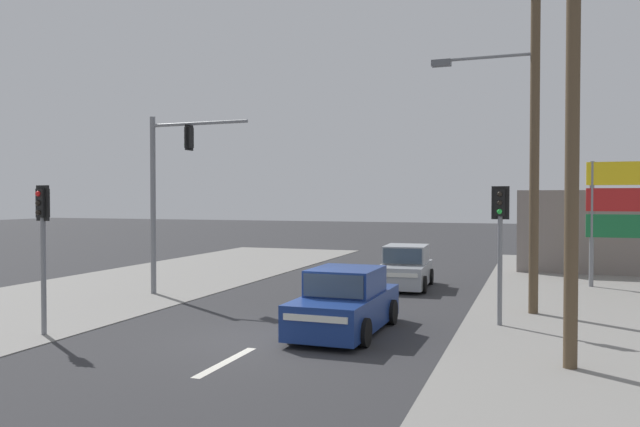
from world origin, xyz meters
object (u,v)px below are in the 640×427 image
utility_pole_midground_right (530,121)px  pedestal_signal_left_kerb (43,234)px  pedestal_signal_right_kerb (500,231)px  shopping_plaza_sign (618,206)px  utility_pole_foreground_right (566,72)px  hatchback_kerbside_parked (405,268)px  sedan_oncoming_mid (345,303)px  traffic_signal_mast (166,181)px

utility_pole_midground_right → pedestal_signal_left_kerb: (-10.82, -6.69, -3.00)m
utility_pole_midground_right → pedestal_signal_right_kerb: utility_pole_midground_right is taller
pedestal_signal_left_kerb → shopping_plaza_sign: (13.78, 13.00, 0.57)m
utility_pole_foreground_right → hatchback_kerbside_parked: 11.98m
sedan_oncoming_mid → pedestal_signal_right_kerb: bearing=29.5°
utility_pole_midground_right → shopping_plaza_sign: bearing=64.9°
utility_pole_foreground_right → shopping_plaza_sign: 12.54m
pedestal_signal_left_kerb → utility_pole_midground_right: bearing=31.7°
utility_pole_foreground_right → utility_pole_midground_right: size_ratio=1.04×
traffic_signal_mast → hatchback_kerbside_parked: (7.24, 4.35, -3.13)m
utility_pole_foreground_right → pedestal_signal_left_kerb: bearing=-175.3°
traffic_signal_mast → shopping_plaza_sign: 15.98m
utility_pole_midground_right → pedestal_signal_right_kerb: 3.68m
pedestal_signal_left_kerb → utility_pole_foreground_right: bearing=4.7°
traffic_signal_mast → sedan_oncoming_mid: bearing=-26.2°
utility_pole_midground_right → traffic_signal_mast: size_ratio=1.68×
traffic_signal_mast → hatchback_kerbside_parked: bearing=31.0°
traffic_signal_mast → pedestal_signal_right_kerb: size_ratio=1.69×
traffic_signal_mast → pedestal_signal_right_kerb: traffic_signal_mast is taller
utility_pole_midground_right → pedestal_signal_left_kerb: 13.07m
hatchback_kerbside_parked → sedan_oncoming_mid: size_ratio=0.87×
traffic_signal_mast → sedan_oncoming_mid: traffic_signal_mast is taller
utility_pole_foreground_right → pedestal_signal_right_kerb: 5.11m
pedestal_signal_right_kerb → hatchback_kerbside_parked: size_ratio=0.96×
utility_pole_midground_right → sedan_oncoming_mid: bearing=-136.3°
pedestal_signal_right_kerb → pedestal_signal_left_kerb: size_ratio=1.00×
utility_pole_foreground_right → hatchback_kerbside_parked: bearing=117.2°
sedan_oncoming_mid → utility_pole_foreground_right: bearing=-19.7°
utility_pole_midground_right → traffic_signal_mast: 11.65m
pedestal_signal_right_kerb → sedan_oncoming_mid: pedestal_signal_right_kerb is taller
hatchback_kerbside_parked → sedan_oncoming_mid: 7.97m
pedestal_signal_right_kerb → utility_pole_midground_right: bearing=71.5°
shopping_plaza_sign → utility_pole_foreground_right: bearing=-100.6°
utility_pole_foreground_right → pedestal_signal_left_kerb: (-11.52, -0.96, -3.22)m
sedan_oncoming_mid → utility_pole_midground_right: bearing=43.7°
sedan_oncoming_mid → pedestal_signal_left_kerb: bearing=-157.9°
utility_pole_foreground_right → hatchback_kerbside_parked: size_ratio=2.84×
pedestal_signal_right_kerb → sedan_oncoming_mid: (-3.50, -1.98, -1.71)m
hatchback_kerbside_parked → sedan_oncoming_mid: (0.13, -7.97, 0.00)m
hatchback_kerbside_parked → pedestal_signal_left_kerb: bearing=-121.5°
traffic_signal_mast → shopping_plaza_sign: traffic_signal_mast is taller
shopping_plaza_sign → hatchback_kerbside_parked: shopping_plaza_sign is taller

